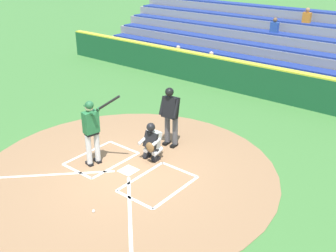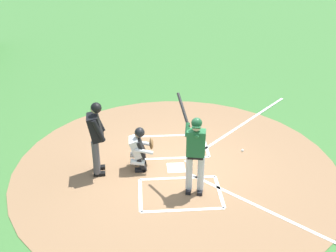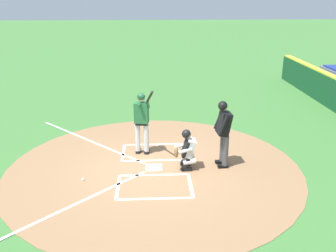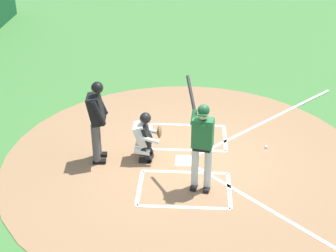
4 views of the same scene
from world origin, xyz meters
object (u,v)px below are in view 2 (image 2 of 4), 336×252
at_px(batter, 195,150).
at_px(catcher, 140,147).
at_px(baseball, 242,150).
at_px(plate_umpire, 96,134).

xyz_separation_m(batter, catcher, (-1.06, -1.21, -0.51)).
bearing_deg(baseball, catcher, -77.90).
bearing_deg(plate_umpire, batter, 67.19).
bearing_deg(plate_umpire, catcher, 97.47).
xyz_separation_m(batter, baseball, (-1.64, 1.50, -1.06)).
distance_m(catcher, baseball, 2.82).
relative_size(plate_umpire, baseball, 25.20).
bearing_deg(baseball, plate_umpire, -79.13).
distance_m(catcher, plate_umpire, 1.12).
relative_size(batter, plate_umpire, 1.14).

